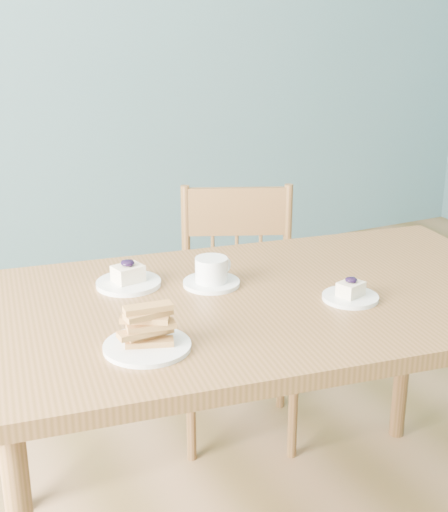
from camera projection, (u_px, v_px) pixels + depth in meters
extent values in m
cube|color=#638E95|center=(92.00, 23.00, 3.61)|extent=(5.00, 0.01, 2.70)
cube|color=brown|center=(267.00, 303.00, 1.79)|extent=(1.51, 1.00, 0.04)
cylinder|color=brown|center=(12.00, 407.00, 2.03)|extent=(0.05, 0.05, 0.71)
cylinder|color=brown|center=(404.00, 343.00, 2.41)|extent=(0.05, 0.05, 0.71)
cube|color=brown|center=(239.00, 328.00, 2.42)|extent=(0.51, 0.50, 0.04)
cylinder|color=brown|center=(191.00, 409.00, 2.33)|extent=(0.03, 0.03, 0.38)
cylinder|color=brown|center=(293.00, 406.00, 2.35)|extent=(0.03, 0.03, 0.38)
cylinder|color=brown|center=(191.00, 363.00, 2.63)|extent=(0.03, 0.03, 0.38)
cylinder|color=brown|center=(281.00, 361.00, 2.65)|extent=(0.03, 0.03, 0.38)
cylinder|color=brown|center=(186.00, 247.00, 2.49)|extent=(0.03, 0.03, 0.44)
cylinder|color=brown|center=(287.00, 245.00, 2.51)|extent=(0.03, 0.03, 0.44)
cube|color=brown|center=(237.00, 211.00, 2.46)|extent=(0.32, 0.16, 0.17)
cylinder|color=brown|center=(213.00, 270.00, 2.52)|extent=(0.01, 0.01, 0.26)
cylinder|color=brown|center=(237.00, 270.00, 2.53)|extent=(0.01, 0.01, 0.26)
cylinder|color=brown|center=(260.00, 269.00, 2.53)|extent=(0.01, 0.01, 0.26)
cylinder|color=white|center=(350.00, 297.00, 1.76)|extent=(0.14, 0.14, 0.01)
cube|color=beige|center=(351.00, 289.00, 1.75)|extent=(0.07, 0.06, 0.03)
ellipsoid|color=black|center=(351.00, 280.00, 1.74)|extent=(0.03, 0.03, 0.01)
sphere|color=black|center=(353.00, 279.00, 1.75)|extent=(0.01, 0.01, 0.01)
sphere|color=black|center=(348.00, 280.00, 1.75)|extent=(0.01, 0.01, 0.01)
sphere|color=black|center=(354.00, 281.00, 1.74)|extent=(0.01, 0.01, 0.01)
cylinder|color=white|center=(129.00, 283.00, 1.85)|extent=(0.17, 0.17, 0.01)
cube|color=beige|center=(128.00, 273.00, 1.84)|extent=(0.08, 0.07, 0.04)
ellipsoid|color=black|center=(128.00, 263.00, 1.83)|extent=(0.04, 0.04, 0.02)
sphere|color=black|center=(131.00, 262.00, 1.84)|extent=(0.01, 0.01, 0.01)
sphere|color=black|center=(124.00, 263.00, 1.83)|extent=(0.01, 0.01, 0.01)
sphere|color=black|center=(130.00, 264.00, 1.82)|extent=(0.01, 0.01, 0.01)
cylinder|color=white|center=(211.00, 283.00, 1.85)|extent=(0.15, 0.15, 0.01)
cylinder|color=white|center=(211.00, 270.00, 1.84)|extent=(0.10, 0.10, 0.06)
cylinder|color=olive|center=(211.00, 260.00, 1.83)|extent=(0.07, 0.07, 0.00)
torus|color=white|center=(224.00, 266.00, 1.87)|extent=(0.05, 0.02, 0.05)
cylinder|color=white|center=(147.00, 346.00, 1.51)|extent=(0.19, 0.19, 0.01)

